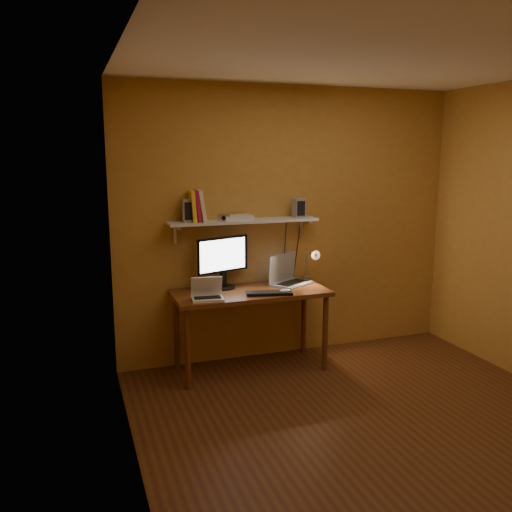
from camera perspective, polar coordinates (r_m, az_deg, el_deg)
name	(u,v)px	position (r m, az deg, el deg)	size (l,w,h in m)	color
room	(379,252)	(3.86, 12.85, 0.43)	(3.44, 3.24, 2.64)	#553316
desk	(251,300)	(4.92, -0.58, -4.64)	(1.40, 0.60, 0.75)	#622D17
wall_shelf	(244,221)	(4.97, -1.31, 3.67)	(1.40, 0.25, 0.21)	silver
monitor	(223,260)	(4.95, -3.49, -0.38)	(0.51, 0.28, 0.48)	black
laptop	(288,276)	(5.15, 3.37, -2.13)	(0.46, 0.42, 0.28)	gray
netbook	(207,293)	(4.64, -5.17, -3.90)	(0.29, 0.22, 0.19)	white
keyboard	(269,293)	(4.78, 1.40, -3.94)	(0.41, 0.14, 0.02)	black
mouse	(285,291)	(4.83, 3.08, -3.69)	(0.10, 0.07, 0.04)	white
desk_lamp	(311,261)	(5.21, 5.86, -0.50)	(0.09, 0.23, 0.38)	silver
speaker_left	(189,210)	(4.83, -7.08, 4.78)	(0.11, 0.11, 0.20)	gray
speaker_right	(299,208)	(5.15, 4.52, 5.07)	(0.10, 0.10, 0.18)	gray
books	(197,206)	(4.84, -6.23, 5.26)	(0.15, 0.19, 0.28)	yellow
shelf_camera	(224,218)	(4.84, -3.39, 4.04)	(0.11, 0.07, 0.07)	silver
router	(237,218)	(4.94, -2.02, 4.07)	(0.27, 0.18, 0.04)	white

